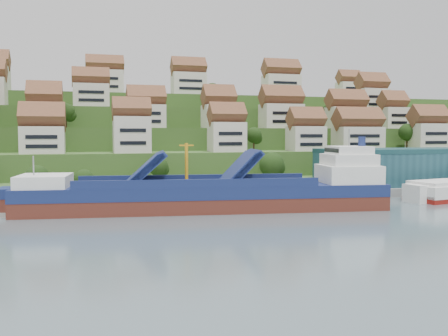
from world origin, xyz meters
name	(u,v)px	position (x,y,z in m)	size (l,w,h in m)	color
ground	(270,208)	(0.00, 0.00, 0.00)	(300.00, 300.00, 0.00)	slate
quay	(321,192)	(20.00, 15.00, 1.10)	(180.00, 14.00, 2.20)	gray
hillside	(181,147)	(0.00, 103.55, 10.66)	(260.00, 128.00, 31.00)	#2D4C1E
hillside_village	(201,110)	(-1.48, 60.22, 24.06)	(155.65, 61.61, 28.96)	beige
hillside_trees	(194,134)	(-7.54, 43.50, 16.22)	(145.32, 62.38, 31.24)	#203C14
warehouse	(422,166)	(52.00, 17.00, 7.20)	(60.00, 15.00, 10.00)	#1F4A55
flagpole	(324,172)	(18.11, 10.00, 6.88)	(1.28, 0.16, 8.00)	gray
cargo_ship	(216,195)	(-12.35, -0.03, 3.27)	(78.14, 21.84, 17.12)	#5B261B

